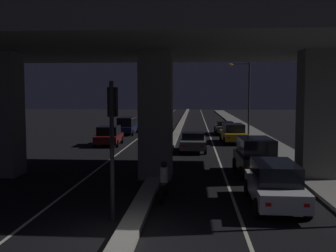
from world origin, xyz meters
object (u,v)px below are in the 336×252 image
(car_taxi_yellow_fourth, at_px, (233,133))
(car_dark_red_lead_oncoming, at_px, (109,135))
(car_black_second, at_px, (256,155))
(car_grey_third, at_px, (193,142))
(traffic_light_left_of_median, at_px, (112,126))
(car_grey_fifth, at_px, (225,128))
(car_white_lead, at_px, (275,183))
(car_dark_blue_second_oncoming, at_px, (127,125))
(street_lamp, at_px, (246,92))
(motorcycle_black_filtering_near, at_px, (164,183))
(pedestrian_on_sidewalk, at_px, (330,159))

(car_taxi_yellow_fourth, xyz_separation_m, car_dark_red_lead_oncoming, (-10.30, -2.39, -0.05))
(car_black_second, xyz_separation_m, car_grey_third, (-3.25, 7.97, -0.28))
(traffic_light_left_of_median, xyz_separation_m, car_black_second, (5.82, 7.83, -2.12))
(car_taxi_yellow_fourth, height_order, car_grey_fifth, car_taxi_yellow_fourth)
(car_white_lead, bearing_deg, traffic_light_left_of_median, 110.29)
(car_grey_third, distance_m, car_dark_blue_second_oncoming, 13.94)
(street_lamp, relative_size, car_dark_blue_second_oncoming, 1.55)
(car_dark_blue_second_oncoming, distance_m, motorcycle_black_filtering_near, 25.91)
(car_grey_third, height_order, car_taxi_yellow_fourth, car_taxi_yellow_fourth)
(car_grey_third, xyz_separation_m, car_grey_fifth, (3.22, 12.89, -0.01))
(car_white_lead, xyz_separation_m, car_taxi_yellow_fourth, (0.35, 19.37, 0.00))
(traffic_light_left_of_median, distance_m, car_dark_blue_second_oncoming, 28.31)
(car_dark_red_lead_oncoming, distance_m, pedestrian_on_sidewalk, 18.13)
(traffic_light_left_of_median, distance_m, motorcycle_black_filtering_near, 3.91)
(car_taxi_yellow_fourth, bearing_deg, pedestrian_on_sidewalk, -169.29)
(car_grey_third, bearing_deg, car_white_lead, -166.56)
(street_lamp, distance_m, car_grey_fifth, 4.47)
(car_grey_fifth, relative_size, pedestrian_on_sidewalk, 2.67)
(car_black_second, distance_m, car_grey_third, 8.62)
(car_taxi_yellow_fourth, height_order, pedestrian_on_sidewalk, pedestrian_on_sidewalk)
(street_lamp, bearing_deg, car_dark_blue_second_oncoming, 175.83)
(street_lamp, relative_size, car_taxi_yellow_fourth, 1.56)
(street_lamp, xyz_separation_m, motorcycle_black_filtering_near, (-6.24, -24.36, -3.74))
(car_white_lead, relative_size, car_taxi_yellow_fourth, 0.96)
(car_white_lead, distance_m, car_black_second, 5.87)
(car_taxi_yellow_fourth, bearing_deg, car_black_second, 177.13)
(traffic_light_left_of_median, relative_size, car_dark_red_lead_oncoming, 1.13)
(car_black_second, bearing_deg, car_taxi_yellow_fourth, -2.11)
(car_white_lead, relative_size, motorcycle_black_filtering_near, 2.25)
(car_white_lead, bearing_deg, pedestrian_on_sidewalk, -35.16)
(traffic_light_left_of_median, relative_size, car_taxi_yellow_fourth, 0.97)
(traffic_light_left_of_median, relative_size, car_black_second, 1.14)
(car_grey_third, bearing_deg, car_grey_fifth, -13.01)
(car_grey_fifth, bearing_deg, motorcycle_black_filtering_near, 169.37)
(car_grey_fifth, bearing_deg, street_lamp, -132.59)
(car_white_lead, distance_m, car_grey_fifth, 26.73)
(pedestrian_on_sidewalk, bearing_deg, car_grey_third, 127.19)
(car_white_lead, xyz_separation_m, car_grey_third, (-3.05, 13.84, -0.15))
(car_grey_fifth, xyz_separation_m, car_dark_blue_second_oncoming, (-10.18, -0.81, 0.25))
(street_lamp, height_order, car_white_lead, street_lamp)
(car_black_second, relative_size, car_taxi_yellow_fourth, 0.85)
(car_dark_red_lead_oncoming, height_order, car_dark_blue_second_oncoming, car_dark_blue_second_oncoming)
(car_white_lead, bearing_deg, car_grey_third, 13.44)
(motorcycle_black_filtering_near, bearing_deg, car_grey_third, -1.72)
(car_dark_red_lead_oncoming, bearing_deg, car_black_second, 40.00)
(car_taxi_yellow_fourth, xyz_separation_m, pedestrian_on_sidewalk, (3.31, -14.37, 0.11))
(car_black_second, bearing_deg, traffic_light_left_of_median, 141.88)
(traffic_light_left_of_median, bearing_deg, pedestrian_on_sidewalk, 36.92)
(street_lamp, bearing_deg, pedestrian_on_sidewalk, -85.52)
(car_taxi_yellow_fourth, distance_m, pedestrian_on_sidewalk, 14.75)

